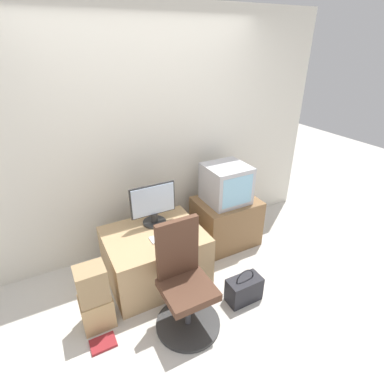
% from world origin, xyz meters
% --- Properties ---
extents(ground_plane, '(12.00, 12.00, 0.00)m').
position_xyz_m(ground_plane, '(0.00, 0.00, 0.00)').
color(ground_plane, beige).
extents(wall_back, '(4.40, 0.05, 2.60)m').
position_xyz_m(wall_back, '(0.00, 1.32, 1.30)').
color(wall_back, silver).
rests_on(wall_back, ground_plane).
extents(desk, '(0.95, 0.77, 0.55)m').
position_xyz_m(desk, '(-0.23, 0.69, 0.28)').
color(desk, tan).
rests_on(desk, ground_plane).
extents(side_stand, '(0.71, 0.56, 0.58)m').
position_xyz_m(side_stand, '(0.77, 0.88, 0.29)').
color(side_stand, olive).
rests_on(side_stand, ground_plane).
extents(main_monitor, '(0.47, 0.24, 0.44)m').
position_xyz_m(main_monitor, '(-0.15, 0.87, 0.77)').
color(main_monitor, '#2D2D2D').
rests_on(main_monitor, desk).
extents(keyboard, '(0.32, 0.12, 0.01)m').
position_xyz_m(keyboard, '(-0.14, 0.58, 0.56)').
color(keyboard, white).
rests_on(keyboard, desk).
extents(mouse, '(0.05, 0.04, 0.03)m').
position_xyz_m(mouse, '(0.09, 0.56, 0.57)').
color(mouse, silver).
rests_on(mouse, desk).
extents(crt_tv, '(0.47, 0.46, 0.44)m').
position_xyz_m(crt_tv, '(0.74, 0.89, 0.80)').
color(crt_tv, '#B7B7BC').
rests_on(crt_tv, side_stand).
extents(office_chair, '(0.57, 0.57, 0.99)m').
position_xyz_m(office_chair, '(-0.21, 0.05, 0.39)').
color(office_chair, '#333333').
rests_on(office_chair, ground_plane).
extents(cardboard_box_lower, '(0.27, 0.23, 0.30)m').
position_xyz_m(cardboard_box_lower, '(-0.90, 0.38, 0.15)').
color(cardboard_box_lower, tan).
rests_on(cardboard_box_lower, ground_plane).
extents(cardboard_box_upper, '(0.24, 0.21, 0.32)m').
position_xyz_m(cardboard_box_upper, '(-0.90, 0.38, 0.46)').
color(cardboard_box_upper, '#A3845B').
rests_on(cardboard_box_upper, cardboard_box_lower).
extents(handbag, '(0.33, 0.18, 0.36)m').
position_xyz_m(handbag, '(0.40, 0.00, 0.13)').
color(handbag, '#232328').
rests_on(handbag, ground_plane).
extents(book, '(0.21, 0.15, 0.02)m').
position_xyz_m(book, '(-0.92, 0.15, 0.01)').
color(book, maroon).
rests_on(book, ground_plane).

